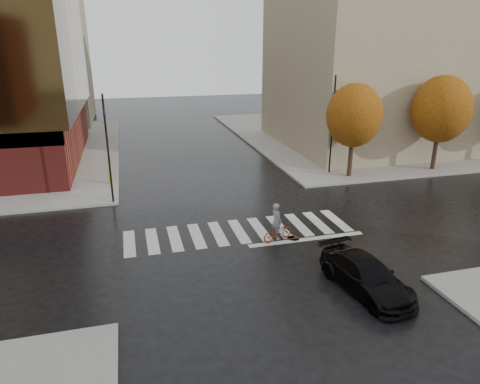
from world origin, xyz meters
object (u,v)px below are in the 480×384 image
Objects in this scene: cyclist at (277,228)px; traffic_light_nw at (107,144)px; traffic_light_ne at (333,119)px; fire_hydrant at (110,177)px; sedan at (366,276)px.

cyclist is 0.31× the size of traffic_light_nw.
fire_hydrant is (-15.50, 1.46, -3.47)m from traffic_light_ne.
traffic_light_ne reaches higher than traffic_light_nw.
traffic_light_ne is 8.65× the size of fire_hydrant.
traffic_light_nw is (-7.83, 7.30, 3.02)m from cyclist.
traffic_light_ne reaches higher than fire_hydrant.
sedan is 5.44m from cyclist.
traffic_light_nw is 0.92× the size of traffic_light_ne.
cyclist is 0.28× the size of traffic_light_ne.
traffic_light_nw reaches higher than cyclist.
traffic_light_nw is 4.83m from fire_hydrant.
cyclist is at bearing 38.24° from traffic_light_nw.
sedan is 0.71× the size of traffic_light_nw.
sedan reaches higher than fire_hydrant.
traffic_light_nw reaches higher than sedan.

